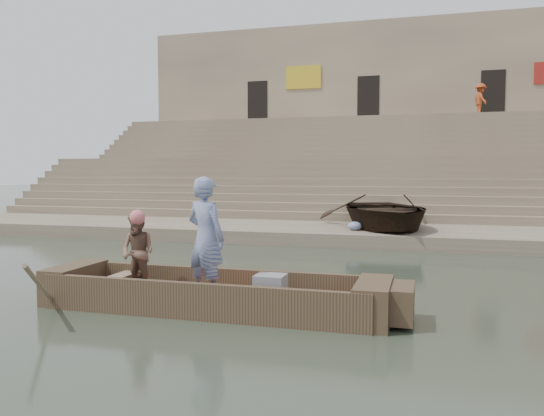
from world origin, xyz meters
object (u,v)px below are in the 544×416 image
at_px(main_rowboat, 212,303).
at_px(pedestrian, 481,99).
at_px(television, 270,287).
at_px(rowing_man, 138,252).
at_px(standing_man, 206,238).
at_px(beached_rowboat, 384,211).

xyz_separation_m(main_rowboat, pedestrian, (6.04, 23.58, 5.95)).
xyz_separation_m(main_rowboat, television, (0.96, 0.00, 0.31)).
bearing_deg(main_rowboat, television, 0.00).
bearing_deg(television, rowing_man, 177.30).
distance_m(standing_man, television, 1.26).
relative_size(main_rowboat, pedestrian, 2.90).
xyz_separation_m(standing_man, rowing_man, (-1.35, 0.26, -0.32)).
bearing_deg(pedestrian, main_rowboat, 146.43).
height_order(standing_man, rowing_man, standing_man).
distance_m(standing_man, rowing_man, 1.41).
bearing_deg(main_rowboat, standing_man, -102.56).
bearing_deg(rowing_man, beached_rowboat, 80.28).
distance_m(rowing_man, pedestrian, 25.16).
relative_size(standing_man, beached_rowboat, 0.37).
bearing_deg(beached_rowboat, pedestrian, 57.39).
relative_size(rowing_man, television, 2.78).
xyz_separation_m(rowing_man, television, (2.34, -0.11, -0.44)).
bearing_deg(television, beached_rowboat, 83.77).
height_order(beached_rowboat, pedestrian, pedestrian).
height_order(standing_man, pedestrian, pedestrian).
bearing_deg(television, pedestrian, 77.85).
relative_size(television, pedestrian, 0.27).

